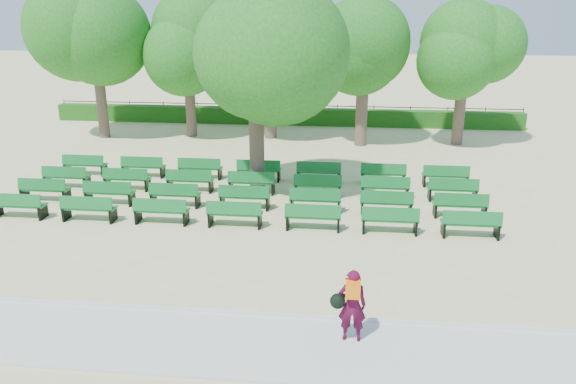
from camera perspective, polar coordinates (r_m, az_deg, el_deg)
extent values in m
plane|color=beige|center=(18.36, -5.51, -2.05)|extent=(120.00, 120.00, 0.00)
cube|color=silver|center=(11.95, -12.76, -14.49)|extent=(30.00, 2.20, 0.06)
cube|color=silver|center=(12.87, -11.13, -11.68)|extent=(30.00, 0.12, 0.10)
cube|color=#205A17|center=(31.59, -0.48, 7.71)|extent=(26.00, 0.70, 0.90)
cube|color=#136C2B|center=(19.25, -3.99, 0.30)|extent=(1.70, 0.57, 0.06)
cube|color=#136C2B|center=(19.00, -4.11, 0.78)|extent=(1.68, 0.23, 0.39)
cylinder|color=brown|center=(19.91, -3.19, 4.12)|extent=(0.53, 0.53, 2.96)
ellipsoid|color=#23711F|center=(19.39, -3.34, 12.21)|extent=(4.87, 4.87, 4.38)
imported|color=#460A26|center=(11.34, 6.53, -11.36)|extent=(0.56, 0.37, 1.53)
cube|color=orange|center=(10.97, 6.62, -9.82)|extent=(0.29, 0.14, 0.36)
sphere|color=black|center=(11.24, 5.07, -10.99)|extent=(0.31, 0.31, 0.31)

